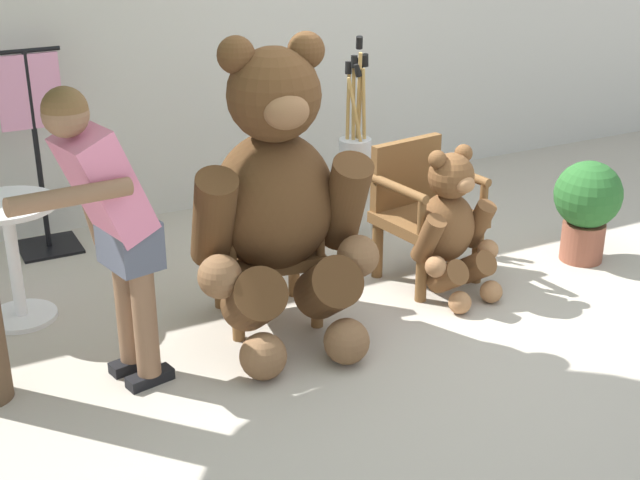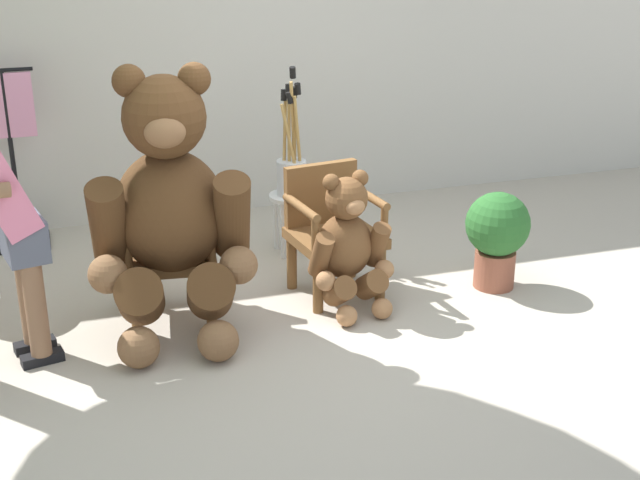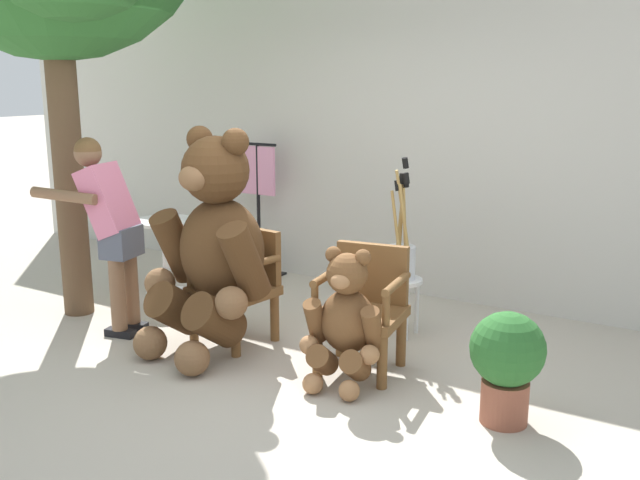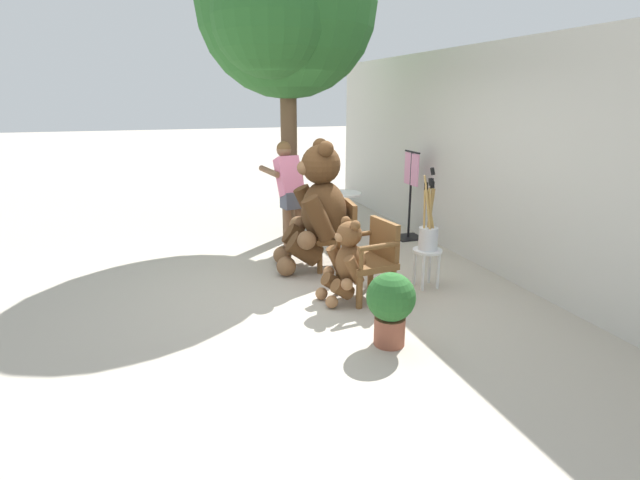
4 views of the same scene
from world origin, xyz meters
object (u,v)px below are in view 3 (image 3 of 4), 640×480
Objects in this scene: wooden_chair_left at (239,282)px; person_visitor at (109,220)px; white_stool at (400,291)px; brush_bucket at (401,252)px; teddy_bear_small at (345,319)px; potted_plant at (507,359)px; wooden_chair_right at (364,305)px; clothing_display_stand at (259,207)px; teddy_bear_large at (213,245)px; round_side_table at (166,248)px.

person_visitor is at bearing -157.94° from wooden_chair_left.
brush_bucket is at bearing -79.23° from white_stool.
wooden_chair_left is 1.14m from teddy_bear_small.
person_visitor is 3.17m from potted_plant.
wooden_chair_right is (1.08, -0.00, 0.00)m from wooden_chair_left.
person_visitor reaches higher than potted_plant.
wooden_chair_right is 1.26× the size of potted_plant.
white_stool is at bearing 29.79° from person_visitor.
wooden_chair_left is 2.19m from potted_plant.
white_stool is at bearing 100.77° from brush_bucket.
potted_plant is 3.62m from clothing_display_stand.
teddy_bear_large is 1.56m from round_side_table.
teddy_bear_large reaches higher than person_visitor.
round_side_table reaches higher than potted_plant.
wooden_chair_right is 0.77m from brush_bucket.
person_visitor is at bearing -150.21° from white_stool.
person_visitor is at bearing -150.26° from brush_bucket.
potted_plant is (1.16, -1.02, 0.04)m from white_stool.
teddy_bear_small is 2.53m from round_side_table.
person_visitor is (-0.95, -0.39, 0.46)m from wooden_chair_left.
round_side_table is (-1.29, 0.56, -0.01)m from wooden_chair_left.
person_visitor is 2.28m from brush_bucket.
brush_bucket is (1.97, 1.12, -0.25)m from person_visitor.
potted_plant is at bearing 0.36° from teddy_bear_small.
teddy_bear_large reaches higher than wooden_chair_right.
round_side_table reaches higher than white_stool.
potted_plant is (3.46, -0.85, -0.05)m from round_side_table.
teddy_bear_small is at bearing -179.64° from potted_plant.
white_stool is at bearing -22.19° from clothing_display_stand.
person_visitor is 3.37× the size of white_stool.
potted_plant is at bearing -0.37° from teddy_bear_large.
wooden_chair_left is 0.63× the size of clothing_display_stand.
round_side_table is (-2.37, 0.56, -0.01)m from wooden_chair_right.
round_side_table is (-1.27, 0.83, -0.36)m from teddy_bear_large.
wooden_chair_right is at bearing 165.45° from potted_plant.
wooden_chair_left is at bearing 22.06° from person_visitor.
wooden_chair_right is 2.55m from clothing_display_stand.
clothing_display_stand is at bearing 138.01° from teddy_bear_small.
brush_bucket is at bearing 29.74° from person_visitor.
white_stool is (-0.07, 0.74, -0.11)m from wooden_chair_right.
potted_plant is at bearing -41.46° from brush_bucket.
teddy_bear_large reaches higher than wooden_chair_left.
wooden_chair_left is 1.27m from brush_bucket.
white_stool is (-0.08, 1.03, -0.10)m from teddy_bear_small.
teddy_bear_small is 2.10m from person_visitor.
wooden_chair_left and wooden_chair_right have the same top height.
wooden_chair_left is at bearing -58.76° from clothing_display_stand.
teddy_bear_small is 2.74m from clothing_display_stand.
potted_plant is 0.50× the size of clothing_display_stand.
clothing_display_stand is at bearing 142.67° from wooden_chair_right.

